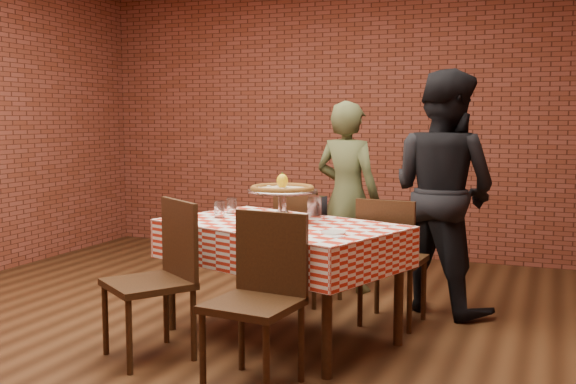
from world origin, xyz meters
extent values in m
plane|color=black|center=(0.00, 0.00, 0.00)|extent=(6.00, 6.00, 0.00)
plane|color=maroon|center=(0.00, 3.00, 1.45)|extent=(5.50, 0.00, 5.50)
cube|color=#38210F|center=(0.42, 0.17, 0.38)|extent=(1.71, 1.34, 0.75)
cylinder|color=beige|center=(0.42, 0.19, 0.97)|extent=(0.54, 0.54, 0.03)
ellipsoid|color=yellow|center=(0.42, 0.19, 1.03)|extent=(0.10, 0.10, 0.10)
cylinder|color=white|center=(-0.06, 0.23, 0.81)|extent=(0.09, 0.09, 0.11)
cylinder|color=white|center=(-0.07, 0.44, 0.81)|extent=(0.09, 0.09, 0.11)
cylinder|color=white|center=(0.86, -0.10, 0.76)|extent=(0.19, 0.19, 0.01)
cube|color=white|center=(0.91, -0.21, 0.76)|extent=(0.06, 0.04, 0.00)
cube|color=white|center=(0.93, -0.18, 0.76)|extent=(0.05, 0.04, 0.00)
cube|color=silver|center=(0.57, 0.45, 0.83)|extent=(0.12, 0.10, 0.15)
imported|color=#484E2D|center=(0.46, 1.52, 0.78)|extent=(0.64, 0.50, 1.57)
imported|color=black|center=(1.29, 1.20, 0.89)|extent=(1.08, 1.00, 1.78)
camera|label=1|loc=(2.06, -3.87, 1.44)|focal=42.59mm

